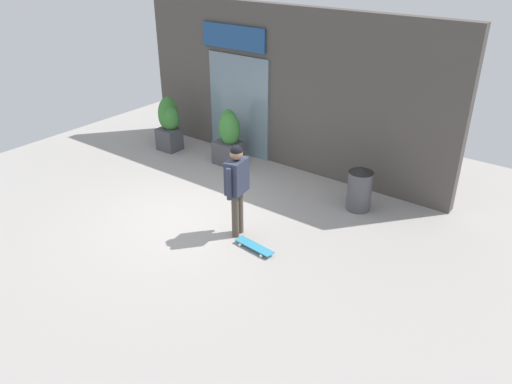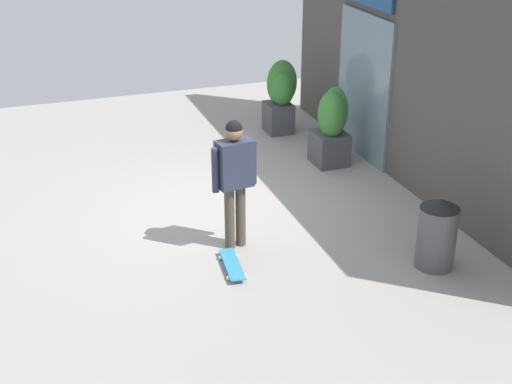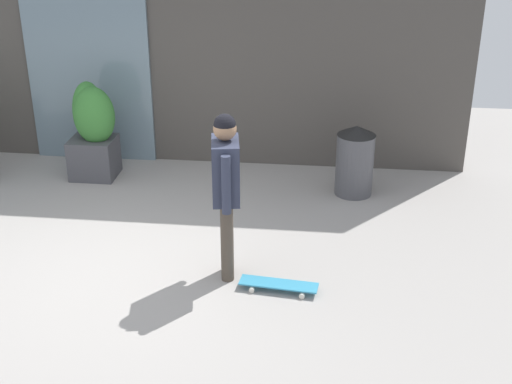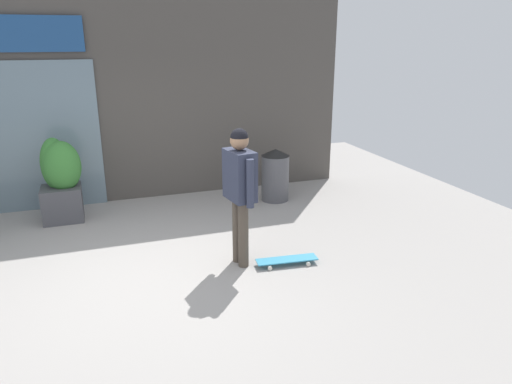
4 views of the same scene
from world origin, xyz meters
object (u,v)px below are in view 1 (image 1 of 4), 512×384
(skateboard, at_px, (254,246))
(trash_bin, at_px, (360,188))
(planter_box_left, at_px, (229,136))
(planter_box_right, at_px, (169,122))
(skateboarder, at_px, (237,181))

(skateboard, xyz_separation_m, trash_bin, (0.77, 2.40, 0.40))
(planter_box_left, relative_size, planter_box_right, 0.97)
(skateboarder, relative_size, planter_box_left, 1.33)
(planter_box_left, distance_m, planter_box_right, 1.78)
(skateboarder, height_order, planter_box_left, skateboarder)
(skateboard, bearing_deg, trash_bin, 78.25)
(planter_box_left, bearing_deg, skateboarder, -47.58)
(skateboarder, bearing_deg, trash_bin, 49.42)
(planter_box_left, relative_size, trash_bin, 1.41)
(planter_box_right, relative_size, trash_bin, 1.45)
(planter_box_left, xyz_separation_m, planter_box_right, (-1.76, -0.21, 0.02))
(skateboarder, bearing_deg, planter_box_right, 141.65)
(planter_box_left, xyz_separation_m, trash_bin, (3.48, -0.20, -0.21))
(skateboard, xyz_separation_m, planter_box_left, (-2.71, 2.59, 0.61))
(skateboarder, xyz_separation_m, planter_box_left, (-2.17, 2.37, -0.39))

